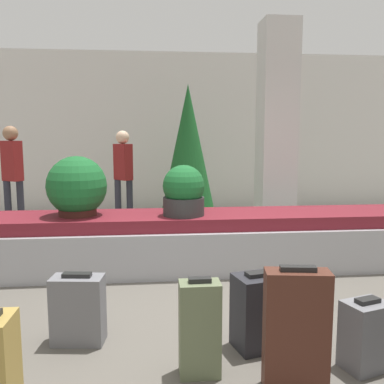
{
  "coord_description": "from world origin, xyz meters",
  "views": [
    {
      "loc": [
        -0.49,
        -3.33,
        1.55
      ],
      "look_at": [
        0.0,
        1.52,
        0.89
      ],
      "focal_mm": 40.0,
      "sensor_mm": 36.0,
      "label": 1
    }
  ],
  "objects": [
    {
      "name": "ground_plane",
      "position": [
        0.0,
        0.0,
        0.0
      ],
      "size": [
        18.0,
        18.0,
        0.0
      ],
      "primitive_type": "plane",
      "color": "#59544C"
    },
    {
      "name": "decorated_tree",
      "position": [
        0.17,
        3.9,
        1.28
      ],
      "size": [
        0.94,
        0.94,
        2.38
      ],
      "color": "#4C331E",
      "rests_on": "ground_plane"
    },
    {
      "name": "suitcase_0",
      "position": [
        -1.03,
        -0.22,
        0.26
      ],
      "size": [
        0.4,
        0.25,
        0.54
      ],
      "rotation": [
        0.0,
        0.0,
        -0.12
      ],
      "color": "slate",
      "rests_on": "ground_plane"
    },
    {
      "name": "traveler_1",
      "position": [
        -2.67,
        3.77,
        1.01
      ],
      "size": [
        0.36,
        0.33,
        1.68
      ],
      "rotation": [
        0.0,
        0.0,
        2.52
      ],
      "color": "#282833",
      "rests_on": "ground_plane"
    },
    {
      "name": "suitcase_6",
      "position": [
        0.37,
        -0.98,
        0.38
      ],
      "size": [
        0.4,
        0.22,
        0.78
      ],
      "rotation": [
        0.0,
        0.0,
        -0.15
      ],
      "color": "#472319",
      "rests_on": "ground_plane"
    },
    {
      "name": "carousel",
      "position": [
        0.0,
        1.52,
        0.31
      ],
      "size": [
        6.93,
        0.96,
        0.64
      ],
      "color": "#9E9EA3",
      "rests_on": "ground_plane"
    },
    {
      "name": "back_wall",
      "position": [
        0.0,
        5.56,
        1.6
      ],
      "size": [
        18.0,
        0.06,
        3.2
      ],
      "color": "silver",
      "rests_on": "ground_plane"
    },
    {
      "name": "potted_plant_1",
      "position": [
        -1.3,
        1.52,
        0.96
      ],
      "size": [
        0.67,
        0.67,
        0.67
      ],
      "color": "#381914",
      "rests_on": "carousel"
    },
    {
      "name": "potted_plant_0",
      "position": [
        -0.1,
        1.42,
        0.91
      ],
      "size": [
        0.47,
        0.47,
        0.57
      ],
      "color": "#2D2D2D",
      "rests_on": "carousel"
    },
    {
      "name": "suitcase_1",
      "position": [
        -0.18,
        -0.75,
        0.31
      ],
      "size": [
        0.26,
        0.17,
        0.65
      ],
      "rotation": [
        0.0,
        0.0,
        -0.0
      ],
      "color": "#5B6647",
      "rests_on": "ground_plane"
    },
    {
      "name": "traveler_0",
      "position": [
        -0.93,
        4.06,
        0.96
      ],
      "size": [
        0.34,
        0.36,
        1.61
      ],
      "rotation": [
        0.0,
        0.0,
        -0.88
      ],
      "color": "#282833",
      "rests_on": "ground_plane"
    },
    {
      "name": "suitcase_5",
      "position": [
        0.28,
        -0.44,
        0.27
      ],
      "size": [
        0.38,
        0.34,
        0.57
      ],
      "rotation": [
        0.0,
        0.0,
        0.24
      ],
      "color": "#232328",
      "rests_on": "ground_plane"
    },
    {
      "name": "pillar",
      "position": [
        1.42,
        2.98,
        1.6
      ],
      "size": [
        0.52,
        0.52,
        3.2
      ],
      "color": "silver",
      "rests_on": "ground_plane"
    },
    {
      "name": "suitcase_7",
      "position": [
        0.92,
        -0.78,
        0.23
      ],
      "size": [
        0.34,
        0.3,
        0.49
      ],
      "rotation": [
        0.0,
        0.0,
        0.3
      ],
      "color": "slate",
      "rests_on": "ground_plane"
    }
  ]
}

